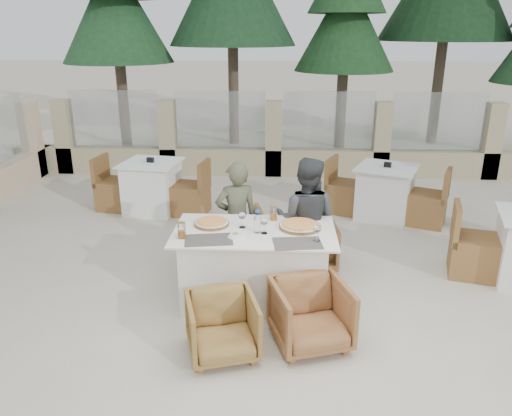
{
  "coord_description": "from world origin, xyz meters",
  "views": [
    {
      "loc": [
        0.14,
        -4.43,
        2.65
      ],
      "look_at": [
        -0.11,
        0.41,
        0.9
      ],
      "focal_mm": 35.0,
      "sensor_mm": 36.0,
      "label": 1
    }
  ],
  "objects_px": {
    "beer_glass_right": "(273,213)",
    "beer_glass_left": "(182,230)",
    "olive_dish": "(235,235)",
    "wine_glass_near": "(264,225)",
    "wine_glass_centre": "(242,219)",
    "armchair_near_left": "(222,326)",
    "dining_table": "(254,266)",
    "diner_left": "(237,219)",
    "armchair_near_right": "(311,314)",
    "armchair_far_right": "(309,245)",
    "bg_table_b": "(385,192)",
    "armchair_far_left": "(233,238)",
    "bg_table_a": "(152,187)",
    "pizza_right": "(300,225)",
    "pizza_left": "(212,223)",
    "wine_glass_corner": "(317,232)",
    "diner_right": "(306,221)",
    "water_bottle": "(257,221)"
  },
  "relations": [
    {
      "from": "beer_glass_right",
      "to": "bg_table_a",
      "type": "xyz_separation_m",
      "value": [
        -1.88,
        2.28,
        -0.46
      ]
    },
    {
      "from": "armchair_far_right",
      "to": "bg_table_b",
      "type": "height_order",
      "value": "bg_table_b"
    },
    {
      "from": "dining_table",
      "to": "pizza_right",
      "type": "distance_m",
      "value": 0.62
    },
    {
      "from": "armchair_near_right",
      "to": "diner_left",
      "type": "distance_m",
      "value": 1.59
    },
    {
      "from": "wine_glass_corner",
      "to": "armchair_far_right",
      "type": "xyz_separation_m",
      "value": [
        -0.0,
        1.02,
        -0.58
      ]
    },
    {
      "from": "wine_glass_centre",
      "to": "bg_table_b",
      "type": "height_order",
      "value": "wine_glass_centre"
    },
    {
      "from": "pizza_right",
      "to": "bg_table_b",
      "type": "bearing_deg",
      "value": 60.84
    },
    {
      "from": "wine_glass_near",
      "to": "olive_dish",
      "type": "height_order",
      "value": "wine_glass_near"
    },
    {
      "from": "armchair_near_left",
      "to": "armchair_far_right",
      "type": "bearing_deg",
      "value": 48.31
    },
    {
      "from": "pizza_left",
      "to": "beer_glass_right",
      "type": "relative_size",
      "value": 2.41
    },
    {
      "from": "wine_glass_centre",
      "to": "diner_left",
      "type": "height_order",
      "value": "diner_left"
    },
    {
      "from": "armchair_far_right",
      "to": "wine_glass_near",
      "type": "bearing_deg",
      "value": 54.02
    },
    {
      "from": "wine_glass_centre",
      "to": "armchair_near_left",
      "type": "relative_size",
      "value": 0.31
    },
    {
      "from": "wine_glass_near",
      "to": "bg_table_b",
      "type": "xyz_separation_m",
      "value": [
        1.68,
        2.55,
        -0.48
      ]
    },
    {
      "from": "beer_glass_right",
      "to": "wine_glass_centre",
      "type": "bearing_deg",
      "value": -143.31
    },
    {
      "from": "pizza_left",
      "to": "bg_table_a",
      "type": "xyz_separation_m",
      "value": [
        -1.25,
        2.46,
        -0.41
      ]
    },
    {
      "from": "pizza_left",
      "to": "pizza_right",
      "type": "xyz_separation_m",
      "value": [
        0.89,
        -0.03,
        0.0
      ]
    },
    {
      "from": "diner_right",
      "to": "diner_left",
      "type": "bearing_deg",
      "value": 4.57
    },
    {
      "from": "water_bottle",
      "to": "beer_glass_right",
      "type": "relative_size",
      "value": 1.59
    },
    {
      "from": "armchair_far_right",
      "to": "armchair_near_right",
      "type": "xyz_separation_m",
      "value": [
        -0.06,
        -1.53,
        0.01
      ]
    },
    {
      "from": "diner_left",
      "to": "bg_table_a",
      "type": "bearing_deg",
      "value": -70.63
    },
    {
      "from": "water_bottle",
      "to": "armchair_far_left",
      "type": "height_order",
      "value": "water_bottle"
    },
    {
      "from": "beer_glass_right",
      "to": "wine_glass_near",
      "type": "bearing_deg",
      "value": -102.8
    },
    {
      "from": "wine_glass_corner",
      "to": "armchair_near_left",
      "type": "height_order",
      "value": "wine_glass_corner"
    },
    {
      "from": "beer_glass_right",
      "to": "diner_left",
      "type": "bearing_deg",
      "value": 143.77
    },
    {
      "from": "beer_glass_right",
      "to": "armchair_near_left",
      "type": "distance_m",
      "value": 1.42
    },
    {
      "from": "pizza_right",
      "to": "olive_dish",
      "type": "height_order",
      "value": "pizza_right"
    },
    {
      "from": "armchair_far_left",
      "to": "armchair_near_left",
      "type": "distance_m",
      "value": 1.73
    },
    {
      "from": "armchair_near_right",
      "to": "diner_right",
      "type": "relative_size",
      "value": 0.46
    },
    {
      "from": "pizza_right",
      "to": "bg_table_b",
      "type": "height_order",
      "value": "pizza_right"
    },
    {
      "from": "diner_left",
      "to": "pizza_left",
      "type": "bearing_deg",
      "value": 49.36
    },
    {
      "from": "bg_table_a",
      "to": "wine_glass_near",
      "type": "bearing_deg",
      "value": -47.54
    },
    {
      "from": "armchair_far_right",
      "to": "armchair_near_left",
      "type": "relative_size",
      "value": 1.04
    },
    {
      "from": "armchair_far_right",
      "to": "bg_table_b",
      "type": "distance_m",
      "value": 2.07
    },
    {
      "from": "beer_glass_left",
      "to": "diner_left",
      "type": "relative_size",
      "value": 0.12
    },
    {
      "from": "wine_glass_centre",
      "to": "armchair_far_left",
      "type": "bearing_deg",
      "value": 102.99
    },
    {
      "from": "wine_glass_centre",
      "to": "wine_glass_near",
      "type": "height_order",
      "value": "same"
    },
    {
      "from": "dining_table",
      "to": "armchair_near_left",
      "type": "bearing_deg",
      "value": -103.54
    },
    {
      "from": "pizza_left",
      "to": "armchair_near_left",
      "type": "relative_size",
      "value": 0.6
    },
    {
      "from": "dining_table",
      "to": "beer_glass_left",
      "type": "relative_size",
      "value": 10.29
    },
    {
      "from": "armchair_far_left",
      "to": "armchair_near_right",
      "type": "xyz_separation_m",
      "value": [
        0.83,
        -1.54,
        -0.04
      ]
    },
    {
      "from": "pizza_left",
      "to": "diner_left",
      "type": "relative_size",
      "value": 0.27
    },
    {
      "from": "pizza_left",
      "to": "pizza_right",
      "type": "relative_size",
      "value": 0.85
    },
    {
      "from": "beer_glass_right",
      "to": "armchair_far_left",
      "type": "bearing_deg",
      "value": 133.62
    },
    {
      "from": "beer_glass_right",
      "to": "beer_glass_left",
      "type": "bearing_deg",
      "value": -148.97
    },
    {
      "from": "beer_glass_right",
      "to": "olive_dish",
      "type": "distance_m",
      "value": 0.59
    },
    {
      "from": "olive_dish",
      "to": "bg_table_b",
      "type": "distance_m",
      "value": 3.32
    },
    {
      "from": "diner_right",
      "to": "pizza_left",
      "type": "bearing_deg",
      "value": 34.15
    },
    {
      "from": "pizza_left",
      "to": "bg_table_a",
      "type": "bearing_deg",
      "value": 117.03
    },
    {
      "from": "armchair_near_left",
      "to": "armchair_near_right",
      "type": "height_order",
      "value": "armchair_near_right"
    }
  ]
}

